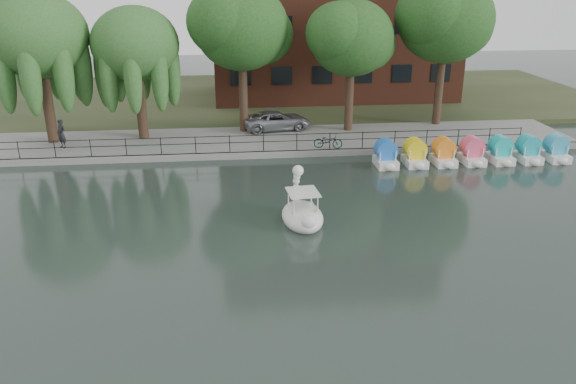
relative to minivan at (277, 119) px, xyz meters
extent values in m
plane|color=#394841|center=(-1.23, -18.03, -1.12)|extent=(120.00, 120.00, 0.00)
cube|color=gray|center=(-1.23, -2.03, -0.92)|extent=(40.00, 6.00, 0.40)
cube|color=gray|center=(-1.23, -4.98, -0.92)|extent=(40.00, 0.25, 0.40)
cube|color=#47512D|center=(-1.23, 11.97, -0.94)|extent=(60.00, 22.00, 0.36)
cylinder|color=black|center=(-1.23, -4.78, 0.23)|extent=(32.00, 0.04, 0.04)
cylinder|color=black|center=(-1.23, -4.78, -0.17)|extent=(32.00, 0.04, 0.04)
cylinder|color=black|center=(-1.23, -4.78, -0.22)|extent=(0.05, 0.05, 1.00)
cylinder|color=#473323|center=(-14.23, -1.53, 1.38)|extent=(0.60, 0.60, 4.20)
ellipsoid|color=#437D39|center=(-14.23, -1.53, 5.79)|extent=(5.88, 5.88, 5.00)
cylinder|color=#473323|center=(-8.73, -1.03, 1.18)|extent=(0.60, 0.60, 3.80)
ellipsoid|color=#437D39|center=(-8.73, -1.03, 5.17)|extent=(5.32, 5.32, 4.52)
cylinder|color=#473323|center=(-2.23, -0.03, 1.53)|extent=(0.60, 0.60, 4.50)
ellipsoid|color=#326727|center=(-2.23, -0.03, 5.98)|extent=(6.00, 6.00, 5.10)
cylinder|color=#473323|center=(4.77, -0.53, 1.30)|extent=(0.60, 0.60, 4.05)
ellipsoid|color=#326727|center=(4.77, -0.53, 5.31)|extent=(5.40, 5.40, 4.59)
cylinder|color=#473323|center=(11.27, 0.47, 1.64)|extent=(0.60, 0.60, 4.72)
ellipsoid|color=#326727|center=(11.27, 0.47, 6.31)|extent=(6.30, 6.30, 5.36)
imported|color=gray|center=(0.00, 0.00, 0.00)|extent=(3.18, 5.52, 1.45)
imported|color=gray|center=(2.68, -4.67, -0.22)|extent=(0.92, 1.80, 1.00)
imported|color=black|center=(-13.30, -2.88, 0.26)|extent=(0.86, 0.81, 1.98)
ellipsoid|color=white|center=(-0.15, -14.54, -0.81)|extent=(2.03, 2.96, 0.62)
cube|color=white|center=(-0.14, -14.64, -0.50)|extent=(1.26, 1.35, 0.31)
cube|color=white|center=(-0.14, -14.59, 0.36)|extent=(1.43, 1.52, 0.06)
ellipsoid|color=white|center=(-0.03, -15.73, -0.55)|extent=(0.70, 0.57, 0.58)
sphere|color=white|center=(-0.24, -13.61, 1.01)|extent=(0.50, 0.50, 0.50)
cone|color=black|center=(-0.27, -13.28, 0.98)|extent=(0.23, 0.29, 0.21)
cylinder|color=yellow|center=(-0.26, -13.42, 0.99)|extent=(0.28, 0.13, 0.27)
cube|color=white|center=(5.59, -7.20, -0.90)|extent=(1.15, 1.70, 0.44)
cylinder|color=blue|center=(5.59, -7.10, -0.17)|extent=(0.90, 1.20, 0.90)
cube|color=white|center=(7.29, -7.20, -0.90)|extent=(1.15, 1.70, 0.44)
cylinder|color=yellow|center=(7.29, -7.10, -0.17)|extent=(0.90, 1.20, 0.90)
cube|color=white|center=(8.99, -7.20, -0.90)|extent=(1.15, 1.70, 0.44)
cylinder|color=orange|center=(8.99, -7.10, -0.17)|extent=(0.90, 1.20, 0.90)
cube|color=white|center=(10.69, -7.20, -0.90)|extent=(1.15, 1.70, 0.44)
cylinder|color=#EF5378|center=(10.69, -7.10, -0.17)|extent=(0.90, 1.20, 0.90)
cube|color=white|center=(12.39, -7.20, -0.90)|extent=(1.15, 1.70, 0.44)
cylinder|color=#1BBDB7|center=(12.39, -7.10, -0.17)|extent=(0.90, 1.20, 0.90)
cube|color=white|center=(14.09, -7.20, -0.90)|extent=(1.15, 1.70, 0.44)
cylinder|color=#21A5B3|center=(14.09, -7.10, -0.17)|extent=(0.90, 1.20, 0.90)
cube|color=white|center=(15.79, -7.20, -0.90)|extent=(1.15, 1.70, 0.44)
cylinder|color=#39A6CC|center=(15.79, -7.10, -0.17)|extent=(0.90, 1.20, 0.90)
camera|label=1|loc=(-3.12, -36.87, 9.10)|focal=35.00mm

